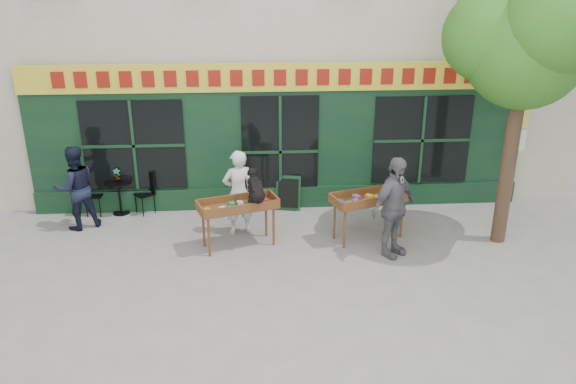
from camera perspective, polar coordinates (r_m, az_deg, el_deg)
name	(u,v)px	position (r m, az deg, el deg)	size (l,w,h in m)	color
ground	(287,253)	(10.90, -0.09, -6.24)	(80.00, 80.00, 0.00)	slate
street_tree	(529,30)	(11.23, 23.28, 14.87)	(3.05, 2.90, 5.60)	#382619
book_cart_center	(238,207)	(10.89, -5.11, -1.58)	(1.62, 1.05, 0.99)	brown
dog	(256,185)	(10.67, -3.31, 0.68)	(0.34, 0.60, 0.60)	black
woman	(238,192)	(11.47, -5.06, -0.04)	(0.65, 0.42, 1.77)	silver
book_cart_right	(369,201)	(11.30, 8.24, -0.86)	(1.62, 1.05, 0.99)	brown
man_right	(394,207)	(10.64, 10.68, -1.55)	(1.14, 0.48, 1.95)	#57575C
bistro_table	(119,191)	(13.02, -16.81, 0.10)	(0.60, 0.60, 0.76)	black
bistro_chair_left	(90,191)	(13.18, -19.51, 0.10)	(0.39, 0.39, 0.95)	black
bistro_chair_right	(147,189)	(12.94, -14.10, 0.32)	(0.51, 0.51, 0.95)	black
potted_plant	(117,175)	(12.90, -16.98, 1.64)	(0.16, 0.11, 0.30)	gray
man_left	(76,188)	(12.45, -20.77, 0.39)	(0.87, 0.68, 1.79)	black
chalkboard	(288,193)	(12.74, 0.02, -0.11)	(0.59, 0.30, 0.79)	black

